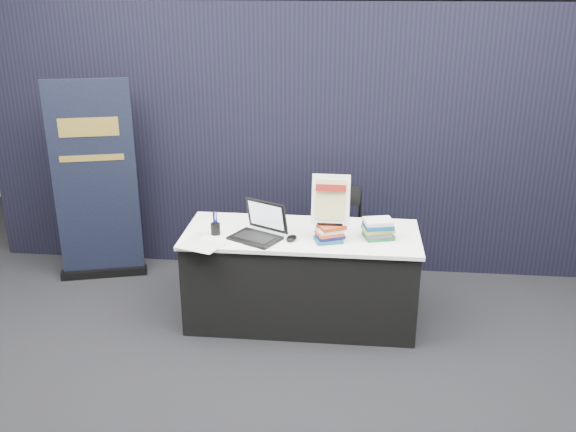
# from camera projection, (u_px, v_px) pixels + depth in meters

# --- Properties ---
(floor) EXTENTS (8.00, 8.00, 0.00)m
(floor) POSITION_uv_depth(u_px,v_px,m) (295.00, 356.00, 4.66)
(floor) COLOR black
(floor) RESTS_ON ground
(wall_back) EXTENTS (8.00, 0.02, 3.50)m
(wall_back) POSITION_uv_depth(u_px,v_px,m) (325.00, 50.00, 7.77)
(wall_back) COLOR beige
(wall_back) RESTS_ON floor
(drape_partition) EXTENTS (6.00, 0.08, 2.40)m
(drape_partition) POSITION_uv_depth(u_px,v_px,m) (312.00, 142.00, 5.73)
(drape_partition) COLOR black
(drape_partition) RESTS_ON floor
(display_table) EXTENTS (1.80, 0.75, 0.75)m
(display_table) POSITION_uv_depth(u_px,v_px,m) (301.00, 277.00, 5.04)
(display_table) COLOR black
(display_table) RESTS_ON floor
(laptop) EXTENTS (0.43, 0.43, 0.27)m
(laptop) POSITION_uv_depth(u_px,v_px,m) (256.00, 229.00, 4.80)
(laptop) COLOR black
(laptop) RESTS_ON display_table
(mouse) EXTENTS (0.11, 0.13, 0.04)m
(mouse) POSITION_uv_depth(u_px,v_px,m) (291.00, 238.00, 4.76)
(mouse) COLOR black
(mouse) RESTS_ON display_table
(brochure_left) EXTENTS (0.35, 0.27, 0.00)m
(brochure_left) POSITION_uv_depth(u_px,v_px,m) (209.00, 239.00, 4.78)
(brochure_left) COLOR silver
(brochure_left) RESTS_ON display_table
(brochure_mid) EXTENTS (0.34, 0.29, 0.00)m
(brochure_mid) POSITION_uv_depth(u_px,v_px,m) (200.00, 246.00, 4.66)
(brochure_mid) COLOR silver
(brochure_mid) RESTS_ON display_table
(brochure_right) EXTENTS (0.38, 0.30, 0.00)m
(brochure_right) POSITION_uv_depth(u_px,v_px,m) (227.00, 236.00, 4.83)
(brochure_right) COLOR white
(brochure_right) RESTS_ON display_table
(pen_cup) EXTENTS (0.09, 0.09, 0.09)m
(pen_cup) POSITION_uv_depth(u_px,v_px,m) (215.00, 229.00, 4.86)
(pen_cup) COLOR black
(pen_cup) RESTS_ON display_table
(book_stack_tall) EXTENTS (0.23, 0.21, 0.13)m
(book_stack_tall) POSITION_uv_depth(u_px,v_px,m) (330.00, 233.00, 4.73)
(book_stack_tall) COLOR #194D61
(book_stack_tall) RESTS_ON display_table
(book_stack_short) EXTENTS (0.24, 0.21, 0.15)m
(book_stack_short) POSITION_uv_depth(u_px,v_px,m) (379.00, 229.00, 4.78)
(book_stack_short) COLOR #1A6332
(book_stack_short) RESTS_ON display_table
(info_sign) EXTENTS (0.28, 0.14, 0.38)m
(info_sign) POSITION_uv_depth(u_px,v_px,m) (331.00, 200.00, 4.67)
(info_sign) COLOR black
(info_sign) RESTS_ON book_stack_tall
(pullup_banner) EXTENTS (0.76, 0.30, 1.80)m
(pullup_banner) POSITION_uv_depth(u_px,v_px,m) (97.00, 193.00, 5.64)
(pullup_banner) COLOR black
(pullup_banner) RESTS_ON floor
(stacking_chair) EXTENTS (0.47, 0.48, 0.94)m
(stacking_chair) POSITION_uv_depth(u_px,v_px,m) (335.00, 238.00, 5.40)
(stacking_chair) COLOR black
(stacking_chair) RESTS_ON floor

